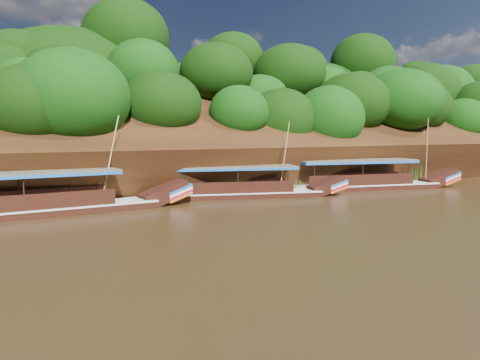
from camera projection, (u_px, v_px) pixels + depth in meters
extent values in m
plane|color=black|center=(300.00, 216.00, 27.59)|extent=(160.00, 160.00, 0.00)
cube|color=black|center=(192.00, 148.00, 41.12)|extent=(120.00, 16.12, 13.64)
cube|color=black|center=(155.00, 178.00, 50.16)|extent=(120.00, 24.00, 12.00)
ellipsoid|color=#19410A|center=(128.00, 150.00, 37.34)|extent=(18.00, 8.00, 6.40)
ellipsoid|color=#19410A|center=(163.00, 89.00, 46.60)|extent=(24.00, 11.00, 8.40)
ellipsoid|color=#19410A|center=(398.00, 146.00, 51.48)|extent=(18.00, 8.00, 6.00)
ellipsoid|color=#19410A|center=(409.00, 103.00, 62.28)|extent=(22.00, 10.00, 8.00)
cube|color=black|center=(364.00, 190.00, 40.29)|extent=(13.65, 5.25, 0.95)
cube|color=silver|center=(365.00, 184.00, 40.25)|extent=(13.67, 5.32, 0.11)
cube|color=black|center=(439.00, 179.00, 42.34)|extent=(3.48, 2.40, 1.84)
cube|color=#1A5EAD|center=(447.00, 175.00, 42.55)|extent=(2.01, 2.13, 0.68)
cube|color=red|center=(446.00, 179.00, 42.58)|extent=(2.01, 2.13, 0.68)
cube|color=#504738|center=(357.00, 160.00, 39.79)|extent=(10.88, 4.94, 0.13)
cube|color=#1A5EAD|center=(357.00, 162.00, 39.81)|extent=(10.88, 4.94, 0.19)
cylinder|color=tan|center=(427.00, 150.00, 41.07)|extent=(1.31, 1.09, 5.57)
cube|color=black|center=(245.00, 198.00, 35.45)|extent=(11.86, 5.48, 0.88)
cube|color=silver|center=(245.00, 192.00, 35.41)|extent=(11.88, 5.54, 0.10)
cube|color=black|center=(326.00, 186.00, 36.77)|extent=(3.13, 2.36, 1.65)
cube|color=#1A5EAD|center=(335.00, 183.00, 36.90)|extent=(1.87, 2.03, 0.60)
cube|color=red|center=(335.00, 187.00, 36.93)|extent=(1.87, 2.03, 0.60)
cube|color=#504738|center=(235.00, 167.00, 35.05)|extent=(9.52, 5.05, 0.12)
cube|color=#1A5EAD|center=(235.00, 168.00, 35.06)|extent=(9.52, 5.05, 0.18)
cylinder|color=tan|center=(285.00, 157.00, 35.18)|extent=(0.47, 0.72, 5.25)
cube|color=black|center=(39.00, 216.00, 27.82)|extent=(14.35, 3.12, 0.97)
cube|color=silver|center=(38.00, 208.00, 27.77)|extent=(14.35, 3.19, 0.11)
cube|color=black|center=(164.00, 194.00, 31.99)|extent=(3.44, 1.95, 1.91)
cube|color=#1A5EAD|center=(176.00, 188.00, 32.43)|extent=(1.84, 1.94, 0.71)
cube|color=red|center=(176.00, 193.00, 32.47)|extent=(1.84, 1.94, 0.71)
cube|color=#504738|center=(20.00, 173.00, 27.08)|extent=(11.28, 3.31, 0.13)
cube|color=#1A5EAD|center=(20.00, 175.00, 27.09)|extent=(11.28, 3.31, 0.19)
cylinder|color=tan|center=(110.00, 158.00, 29.59)|extent=(1.41, 0.55, 5.46)
cone|color=#246C1B|center=(59.00, 196.00, 29.53)|extent=(1.50, 1.50, 1.88)
cone|color=#246C1B|center=(155.00, 193.00, 32.76)|extent=(1.50, 1.50, 1.33)
cone|color=#246C1B|center=(241.00, 185.00, 36.26)|extent=(1.50, 1.50, 1.77)
cone|color=#246C1B|center=(293.00, 180.00, 39.15)|extent=(1.50, 1.50, 1.84)
cone|color=#246C1B|center=(344.00, 179.00, 41.81)|extent=(1.50, 1.50, 1.44)
cone|color=#246C1B|center=(416.00, 173.00, 45.48)|extent=(1.50, 1.50, 1.88)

